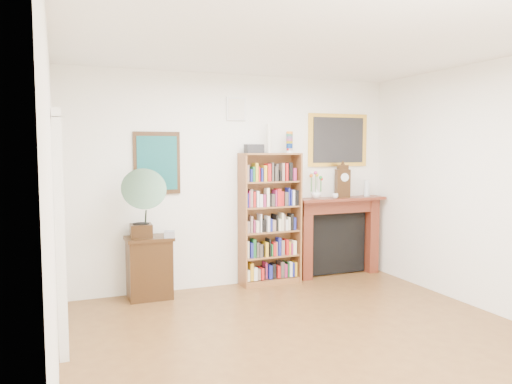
{
  "coord_description": "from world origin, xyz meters",
  "views": [
    {
      "loc": [
        -2.21,
        -3.76,
        1.84
      ],
      "look_at": [
        -0.07,
        1.6,
        1.33
      ],
      "focal_mm": 35.0,
      "sensor_mm": 36.0,
      "label": 1
    }
  ],
  "objects_px": {
    "flower_vase": "(316,193)",
    "cd_stack": "(169,234)",
    "mantel_clock": "(343,182)",
    "fireplace": "(338,229)",
    "gramophone": "(142,199)",
    "teacup": "(335,196)",
    "side_cabinet": "(149,268)",
    "bottle_right": "(368,189)",
    "bottle_left": "(367,188)",
    "bookshelf": "(270,211)"
  },
  "relations": [
    {
      "from": "flower_vase",
      "to": "cd_stack",
      "type": "bearing_deg",
      "value": -174.25
    },
    {
      "from": "cd_stack",
      "to": "flower_vase",
      "type": "distance_m",
      "value": 2.16
    },
    {
      "from": "mantel_clock",
      "to": "flower_vase",
      "type": "bearing_deg",
      "value": -171.86
    },
    {
      "from": "cd_stack",
      "to": "fireplace",
      "type": "bearing_deg",
      "value": 6.02
    },
    {
      "from": "gramophone",
      "to": "teacup",
      "type": "relative_size",
      "value": 9.53
    },
    {
      "from": "side_cabinet",
      "to": "gramophone",
      "type": "xyz_separation_m",
      "value": [
        -0.09,
        -0.12,
        0.86
      ]
    },
    {
      "from": "teacup",
      "to": "bottle_right",
      "type": "xyz_separation_m",
      "value": [
        0.63,
        0.12,
        0.07
      ]
    },
    {
      "from": "flower_vase",
      "to": "bottle_right",
      "type": "height_order",
      "value": "bottle_right"
    },
    {
      "from": "flower_vase",
      "to": "bottle_right",
      "type": "relative_size",
      "value": 0.72
    },
    {
      "from": "side_cabinet",
      "to": "bottle_left",
      "type": "xyz_separation_m",
      "value": [
        3.18,
        0.09,
        0.87
      ]
    },
    {
      "from": "gramophone",
      "to": "teacup",
      "type": "height_order",
      "value": "gramophone"
    },
    {
      "from": "side_cabinet",
      "to": "bottle_right",
      "type": "height_order",
      "value": "bottle_right"
    },
    {
      "from": "side_cabinet",
      "to": "mantel_clock",
      "type": "xyz_separation_m",
      "value": [
        2.76,
        0.07,
        0.98
      ]
    },
    {
      "from": "mantel_clock",
      "to": "side_cabinet",
      "type": "bearing_deg",
      "value": -169.63
    },
    {
      "from": "flower_vase",
      "to": "bottle_left",
      "type": "relative_size",
      "value": 0.6
    },
    {
      "from": "mantel_clock",
      "to": "teacup",
      "type": "height_order",
      "value": "mantel_clock"
    },
    {
      "from": "bookshelf",
      "to": "bottle_right",
      "type": "relative_size",
      "value": 10.2
    },
    {
      "from": "bottle_left",
      "to": "flower_vase",
      "type": "bearing_deg",
      "value": -179.0
    },
    {
      "from": "fireplace",
      "to": "gramophone",
      "type": "bearing_deg",
      "value": -176.1
    },
    {
      "from": "bookshelf",
      "to": "cd_stack",
      "type": "relative_size",
      "value": 16.99
    },
    {
      "from": "bookshelf",
      "to": "mantel_clock",
      "type": "height_order",
      "value": "bookshelf"
    },
    {
      "from": "side_cabinet",
      "to": "mantel_clock",
      "type": "distance_m",
      "value": 2.93
    },
    {
      "from": "side_cabinet",
      "to": "bottle_left",
      "type": "distance_m",
      "value": 3.29
    },
    {
      "from": "cd_stack",
      "to": "bookshelf",
      "type": "bearing_deg",
      "value": 7.99
    },
    {
      "from": "flower_vase",
      "to": "teacup",
      "type": "bearing_deg",
      "value": -19.85
    },
    {
      "from": "bottle_right",
      "to": "bottle_left",
      "type": "bearing_deg",
      "value": -156.81
    },
    {
      "from": "gramophone",
      "to": "flower_vase",
      "type": "xyz_separation_m",
      "value": [
        2.42,
        0.19,
        -0.03
      ]
    },
    {
      "from": "bookshelf",
      "to": "gramophone",
      "type": "xyz_separation_m",
      "value": [
        -1.72,
        -0.17,
        0.25
      ]
    },
    {
      "from": "bookshelf",
      "to": "cd_stack",
      "type": "bearing_deg",
      "value": -174.21
    },
    {
      "from": "mantel_clock",
      "to": "fireplace",
      "type": "bearing_deg",
      "value": 122.95
    },
    {
      "from": "mantel_clock",
      "to": "teacup",
      "type": "distance_m",
      "value": 0.27
    },
    {
      "from": "flower_vase",
      "to": "bookshelf",
      "type": "bearing_deg",
      "value": -178.78
    },
    {
      "from": "fireplace",
      "to": "gramophone",
      "type": "relative_size",
      "value": 1.6
    },
    {
      "from": "flower_vase",
      "to": "bottle_left",
      "type": "distance_m",
      "value": 0.84
    },
    {
      "from": "bookshelf",
      "to": "flower_vase",
      "type": "xyz_separation_m",
      "value": [
        0.7,
        0.02,
        0.22
      ]
    },
    {
      "from": "flower_vase",
      "to": "fireplace",
      "type": "bearing_deg",
      "value": 7.42
    },
    {
      "from": "side_cabinet",
      "to": "bottle_left",
      "type": "bearing_deg",
      "value": 0.83
    },
    {
      "from": "mantel_clock",
      "to": "bottle_right",
      "type": "distance_m",
      "value": 0.47
    },
    {
      "from": "flower_vase",
      "to": "side_cabinet",
      "type": "bearing_deg",
      "value": -178.24
    },
    {
      "from": "flower_vase",
      "to": "bottle_right",
      "type": "xyz_separation_m",
      "value": [
        0.88,
        0.03,
        0.03
      ]
    },
    {
      "from": "bottle_right",
      "to": "mantel_clock",
      "type": "bearing_deg",
      "value": -175.41
    },
    {
      "from": "fireplace",
      "to": "cd_stack",
      "type": "relative_size",
      "value": 11.25
    },
    {
      "from": "gramophone",
      "to": "flower_vase",
      "type": "distance_m",
      "value": 2.43
    },
    {
      "from": "cd_stack",
      "to": "gramophone",
      "type": "bearing_deg",
      "value": 175.38
    },
    {
      "from": "fireplace",
      "to": "gramophone",
      "type": "height_order",
      "value": "gramophone"
    },
    {
      "from": "fireplace",
      "to": "teacup",
      "type": "distance_m",
      "value": 0.54
    },
    {
      "from": "bookshelf",
      "to": "bottle_left",
      "type": "height_order",
      "value": "bookshelf"
    },
    {
      "from": "side_cabinet",
      "to": "bottle_right",
      "type": "relative_size",
      "value": 3.81
    },
    {
      "from": "fireplace",
      "to": "bottle_right",
      "type": "distance_m",
      "value": 0.74
    },
    {
      "from": "gramophone",
      "to": "mantel_clock",
      "type": "relative_size",
      "value": 1.82
    }
  ]
}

